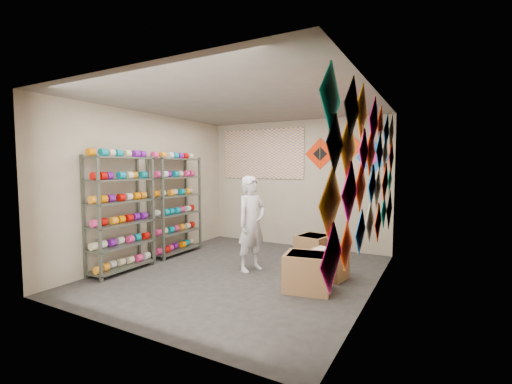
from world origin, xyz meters
The scene contains 12 objects.
ground centered at (0.00, 0.00, 0.00)m, with size 4.50×4.50×0.00m, color black.
room_walls centered at (0.00, 0.00, 1.64)m, with size 4.50×4.50×4.50m.
shelf_rack_front centered at (-1.78, -0.85, 0.95)m, with size 0.40×1.10×1.90m, color #4C5147.
shelf_rack_back centered at (-1.78, 0.45, 0.95)m, with size 0.40×1.10×1.90m, color #4C5147.
string_spools centered at (-1.78, -0.20, 1.05)m, with size 0.12×2.36×0.12m.
kite_wall_display centered at (1.98, 0.04, 1.66)m, with size 0.06×4.30×2.05m.
back_wall_kites centered at (1.07, 2.24, 2.00)m, with size 1.70×0.02×0.87m.
poster centered at (-0.80, 2.23, 2.00)m, with size 2.00×0.01×1.10m, color #82489C.
shopkeeper centered at (0.06, 0.22, 0.78)m, with size 0.53×0.66×1.57m, color silver.
carton_a centered at (1.20, -0.21, 0.26)m, with size 0.62×0.52×0.52m, color brown.
carton_b centered at (1.28, 0.45, 0.22)m, with size 0.53×0.43×0.43m, color brown.
carton_c centered at (0.79, 1.18, 0.24)m, with size 0.51×0.56×0.49m, color brown.
Camera 1 is at (2.80, -4.63, 1.72)m, focal length 24.00 mm.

